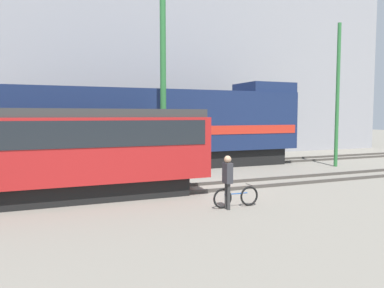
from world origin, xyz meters
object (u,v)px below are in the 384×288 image
Objects in this scene: bicycle at (236,197)px; utility_pole_center at (337,96)px; streetcar at (25,150)px; utility_pole_left at (163,87)px; freight_locomotive at (154,127)px; person at (228,177)px.

bicycle is 0.20× the size of utility_pole_center.
utility_pole_left is (6.02, 3.24, 2.51)m from streetcar.
streetcar is at bearing -169.08° from utility_pole_center.
utility_pole_center is (10.76, 0.00, -0.19)m from utility_pole_left.
utility_pole_center is (10.26, -3.24, 1.84)m from freight_locomotive.
freight_locomotive reaches higher than streetcar.
utility_pole_center reaches higher than freight_locomotive.
utility_pole_center is at bearing 31.49° from person.
utility_pole_left is at bearing 28.26° from streetcar.
utility_pole_center is at bearing 31.89° from bicycle.
streetcar is 6.95m from person.
person is (6.04, -3.34, -0.80)m from streetcar.
streetcar is 1.47× the size of utility_pole_left.
bicycle is at bearing 19.75° from person.
person reaches higher than bicycle.
utility_pole_center reaches higher than person.
bicycle is at bearing -26.42° from streetcar.
utility_pole_left is at bearing 180.00° from utility_pole_center.
bicycle is at bearing -86.31° from utility_pole_left.
streetcar is (-6.52, -6.48, -0.48)m from freight_locomotive.
person is 0.21× the size of utility_pole_center.
person is at bearing -89.87° from utility_pole_left.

